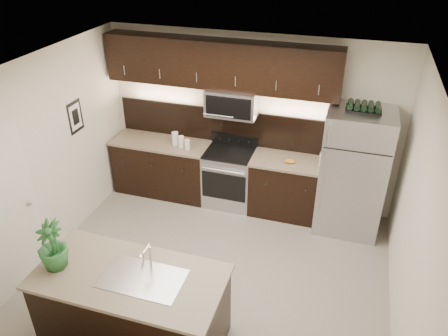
# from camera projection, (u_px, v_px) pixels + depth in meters

# --- Properties ---
(ground) EXTENTS (4.50, 4.50, 0.00)m
(ground) POSITION_uv_depth(u_px,v_px,m) (211.00, 274.00, 5.76)
(ground) COLOR gray
(ground) RESTS_ON ground
(room_walls) EXTENTS (4.52, 4.02, 2.71)m
(room_walls) POSITION_uv_depth(u_px,v_px,m) (198.00, 162.00, 4.91)
(room_walls) COLOR silver
(room_walls) RESTS_ON ground
(counter_run) EXTENTS (3.51, 0.65, 0.94)m
(counter_run) POSITION_uv_depth(u_px,v_px,m) (217.00, 175.00, 7.04)
(counter_run) COLOR black
(counter_run) RESTS_ON ground
(upper_fixtures) EXTENTS (3.49, 0.40, 1.66)m
(upper_fixtures) POSITION_uv_depth(u_px,v_px,m) (221.00, 72.00, 6.32)
(upper_fixtures) COLOR black
(upper_fixtures) RESTS_ON counter_run
(island) EXTENTS (1.96, 0.96, 0.94)m
(island) POSITION_uv_depth(u_px,v_px,m) (134.00, 308.00, 4.65)
(island) COLOR black
(island) RESTS_ON ground
(sink_faucet) EXTENTS (0.84, 0.50, 0.28)m
(sink_faucet) POSITION_uv_depth(u_px,v_px,m) (143.00, 277.00, 4.38)
(sink_faucet) COLOR silver
(sink_faucet) RESTS_ON island
(refrigerator) EXTENTS (0.90, 0.81, 1.87)m
(refrigerator) POSITION_uv_depth(u_px,v_px,m) (353.00, 172.00, 6.22)
(refrigerator) COLOR #B2B2B7
(refrigerator) RESTS_ON ground
(wine_rack) EXTENTS (0.46, 0.29, 0.11)m
(wine_rack) POSITION_uv_depth(u_px,v_px,m) (364.00, 107.00, 5.73)
(wine_rack) COLOR black
(wine_rack) RESTS_ON refrigerator
(plant) EXTENTS (0.37, 0.37, 0.55)m
(plant) POSITION_uv_depth(u_px,v_px,m) (52.00, 245.00, 4.40)
(plant) COLOR #245C29
(plant) RESTS_ON island
(canisters) EXTENTS (0.32, 0.16, 0.22)m
(canisters) POSITION_uv_depth(u_px,v_px,m) (180.00, 141.00, 6.84)
(canisters) COLOR silver
(canisters) RESTS_ON counter_run
(french_press) EXTENTS (0.11, 0.11, 0.32)m
(french_press) POSITION_uv_depth(u_px,v_px,m) (323.00, 159.00, 6.28)
(french_press) COLOR silver
(french_press) RESTS_ON counter_run
(bananas) EXTENTS (0.17, 0.14, 0.05)m
(bananas) POSITION_uv_depth(u_px,v_px,m) (287.00, 161.00, 6.44)
(bananas) COLOR #BF871B
(bananas) RESTS_ON counter_run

